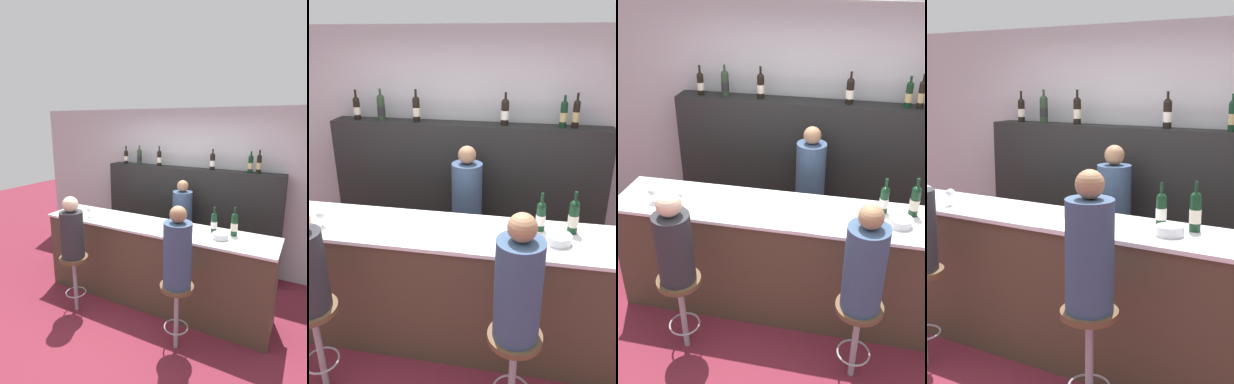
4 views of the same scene
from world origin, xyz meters
TOP-DOWN VIEW (x-y plane):
  - ground_plane at (0.00, 0.00)m, footprint 16.00×16.00m
  - wall_back at (0.00, 1.74)m, footprint 6.40×0.05m
  - bar_counter at (0.00, 0.29)m, footprint 3.09×0.63m
  - back_bar_cabinet at (0.00, 1.52)m, footprint 2.90×0.28m
  - wine_bottle_counter_0 at (0.77, 0.43)m, footprint 0.08×0.08m
  - wine_bottle_counter_1 at (1.01, 0.43)m, footprint 0.08×0.08m
  - wine_bottle_backbar_0 at (-1.19, 1.52)m, footprint 0.07×0.07m
  - wine_bottle_backbar_1 at (-0.92, 1.52)m, footprint 0.08×0.08m
  - wine_bottle_backbar_2 at (-0.54, 1.52)m, footprint 0.08×0.08m
  - wine_bottle_backbar_3 at (0.38, 1.52)m, footprint 0.08×0.08m
  - wine_bottle_backbar_4 at (0.94, 1.52)m, footprint 0.07×0.07m
  - wine_bottle_backbar_5 at (1.06, 1.52)m, footprint 0.07×0.07m
  - wine_glass_0 at (-1.18, 0.17)m, footprint 0.08×0.08m
  - wine_glass_1 at (-0.93, 0.17)m, footprint 0.08×0.08m
  - metal_bowl at (0.90, 0.25)m, footprint 0.18×0.18m
  - tasting_menu at (0.15, 0.13)m, footprint 0.21×0.30m
  - bar_stool_left at (-0.77, -0.35)m, footprint 0.35×0.35m
  - guest_seated_left at (-0.77, -0.35)m, footprint 0.28×0.28m
  - bar_stool_right at (0.64, -0.35)m, footprint 0.35×0.35m
  - guest_seated_right at (0.64, -0.35)m, footprint 0.29×0.29m
  - bartender at (0.07, 1.10)m, footprint 0.30×0.30m

SIDE VIEW (x-z plane):
  - ground_plane at x=0.00m, z-range 0.00..0.00m
  - bar_counter at x=0.00m, z-range 0.00..1.08m
  - bar_stool_left at x=-0.77m, z-range 0.20..0.94m
  - bar_stool_right at x=0.64m, z-range 0.20..0.94m
  - bartender at x=0.07m, z-range -0.05..1.48m
  - back_bar_cabinet at x=0.00m, z-range 0.00..1.66m
  - guest_seated_left at x=-0.77m, z-range 0.69..1.46m
  - tasting_menu at x=0.15m, z-range 1.08..1.09m
  - guest_seated_right at x=0.64m, z-range 0.69..1.53m
  - metal_bowl at x=0.90m, z-range 1.08..1.15m
  - wine_glass_1 at x=-0.93m, z-range 1.11..1.25m
  - wine_glass_0 at x=-1.18m, z-range 1.11..1.25m
  - wine_bottle_counter_0 at x=0.77m, z-range 1.05..1.36m
  - wine_bottle_counter_1 at x=1.01m, z-range 1.05..1.39m
  - wall_back at x=0.00m, z-range 0.00..2.60m
  - wine_bottle_backbar_0 at x=-1.19m, z-range 1.63..1.94m
  - wine_bottle_backbar_4 at x=0.94m, z-range 1.64..1.95m
  - wine_bottle_backbar_2 at x=-0.54m, z-range 1.63..1.96m
  - wine_bottle_backbar_3 at x=0.38m, z-range 1.63..1.95m
  - wine_bottle_backbar_1 at x=-0.92m, z-range 1.63..1.96m
  - wine_bottle_backbar_5 at x=1.06m, z-range 1.63..1.96m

